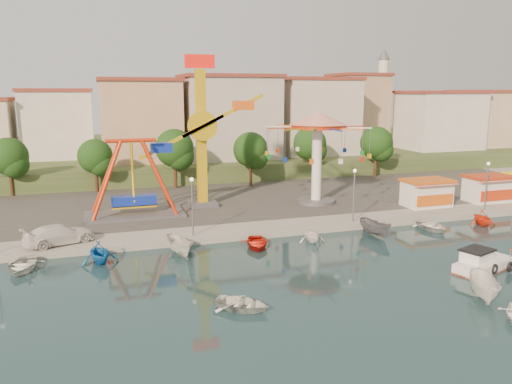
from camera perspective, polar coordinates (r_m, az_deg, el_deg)
name	(u,v)px	position (r m, az deg, el deg)	size (l,w,h in m)	color
ground	(341,284)	(36.07, 9.66, -10.32)	(200.00, 200.00, 0.00)	#132F35
quay_deck	(186,162)	(93.85, -7.97, 3.40)	(200.00, 100.00, 0.60)	#9E998E
asphalt_pad	(231,194)	(62.94, -2.92, -0.17)	(90.00, 28.00, 0.01)	#4C4944
hill_terrace	(182,153)	(98.58, -8.49, 4.47)	(200.00, 60.00, 3.00)	#384C26
pirate_ship_ride	(133,180)	(52.53, -13.89, 1.38)	(10.00, 5.00, 8.00)	#59595E
kamikaze_tower	(206,137)	(55.18, -5.73, 6.23)	(9.17, 3.10, 16.50)	#59595E
wave_swinger	(317,137)	(56.95, 7.03, 6.25)	(11.60, 11.60, 10.40)	#59595E
booth_left	(427,193)	(58.83, 18.92, -0.06)	(5.40, 3.78, 3.08)	white
booth_mid	(488,188)	(64.18, 24.98, 0.40)	(5.40, 3.78, 3.08)	white
lamp_post_1	(192,208)	(44.48, -7.28, -1.87)	(0.14, 0.14, 5.00)	#59595E
lamp_post_2	(354,197)	(49.83, 11.11, -0.55)	(0.14, 0.14, 5.00)	#59595E
lamp_post_3	(486,187)	(59.15, 24.83, 0.48)	(0.14, 0.14, 5.00)	#59595E
tree_0	(9,157)	(67.81, -26.41, 3.65)	(4.60, 4.60, 7.19)	#382314
tree_1	(95,156)	(66.34, -17.91, 3.91)	(4.35, 4.35, 6.80)	#382314
tree_2	(175,148)	(66.54, -9.29, 4.96)	(5.02, 5.02, 7.85)	#382314
tree_3	(251,150)	(67.39, -0.63, 4.88)	(4.68, 4.68, 7.32)	#382314
tree_4	(310,144)	(73.65, 6.16, 5.52)	(4.86, 4.86, 7.60)	#382314
tree_5	(376,143)	(76.69, 13.60, 5.47)	(4.83, 4.83, 7.54)	#382314
building_1	(57,131)	(81.39, -21.81, 6.45)	(12.33, 9.01, 8.63)	silver
building_2	(145,121)	(82.04, -12.59, 7.93)	(11.95, 9.28, 11.23)	tan
building_3	(234,127)	(81.46, -2.57, 7.45)	(12.59, 10.50, 9.20)	beige
building_4	(302,124)	(89.09, 5.31, 7.77)	(10.75, 9.23, 9.24)	beige
building_5	(374,117)	(93.42, 13.38, 8.29)	(12.77, 10.96, 11.21)	tan
building_6	(435,114)	(98.73, 19.81, 8.41)	(8.23, 8.98, 12.36)	silver
building_7	(469,121)	(110.13, 23.13, 7.48)	(11.59, 10.93, 8.76)	beige
minaret	(382,95)	(98.33, 14.22, 10.69)	(2.80, 2.80, 18.00)	silver
cabin_motorboat	(482,264)	(41.53, 24.45, -7.53)	(5.70, 3.65, 1.88)	white
rowboat_a	(242,304)	(31.63, -1.64, -12.64)	(2.55, 3.57, 0.74)	white
skiff	(485,288)	(35.93, 24.67, -9.92)	(1.62, 4.29, 1.66)	white
van	(59,234)	(45.32, -21.59, -4.53)	(2.33, 5.73, 1.66)	silver
moored_boat_0	(22,265)	(41.87, -25.16, -7.58)	(2.80, 3.92, 0.81)	silver
moored_boat_1	(99,252)	(41.31, -17.50, -6.57)	(2.87, 3.32, 1.75)	#1466B4
moored_boat_2	(180,246)	(41.77, -8.72, -6.09)	(1.53, 4.06, 1.57)	silver
moored_boat_3	(257,243)	(43.36, 0.07, -5.83)	(2.73, 3.82, 0.79)	red
moored_boat_4	(312,234)	(45.05, 6.36, -4.80)	(2.37, 2.75, 1.45)	white
moored_boat_5	(375,228)	(47.98, 13.46, -3.99)	(1.48, 3.95, 1.52)	#5A595E
moored_boat_6	(432,226)	(51.57, 19.48, -3.68)	(2.74, 3.84, 0.79)	white
moored_boat_7	(482,217)	(55.21, 24.44, -2.66)	(2.62, 3.03, 1.60)	#F53915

